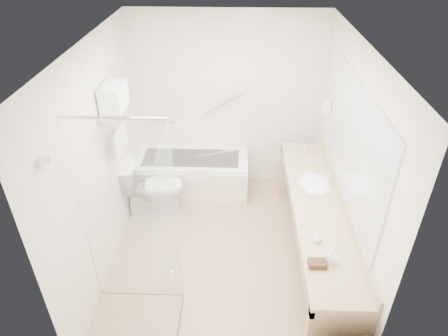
{
  "coord_description": "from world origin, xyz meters",
  "views": [
    {
      "loc": [
        0.14,
        -3.55,
        3.49
      ],
      "look_at": [
        0.0,
        0.3,
        1.0
      ],
      "focal_mm": 32.0,
      "sensor_mm": 36.0,
      "label": 1
    }
  ],
  "objects_px": {
    "bathtub": "(192,174)",
    "toilet": "(153,188)",
    "vanity_counter": "(316,219)",
    "amenity_basket": "(317,264)",
    "water_bottle_left": "(296,141)"
  },
  "relations": [
    {
      "from": "bathtub",
      "to": "toilet",
      "type": "bearing_deg",
      "value": -129.87
    },
    {
      "from": "vanity_counter",
      "to": "amenity_basket",
      "type": "distance_m",
      "value": 0.93
    },
    {
      "from": "vanity_counter",
      "to": "amenity_basket",
      "type": "bearing_deg",
      "value": -99.96
    },
    {
      "from": "vanity_counter",
      "to": "toilet",
      "type": "xyz_separation_m",
      "value": [
        -1.97,
        0.85,
        -0.24
      ]
    },
    {
      "from": "vanity_counter",
      "to": "amenity_basket",
      "type": "relative_size",
      "value": 17.31
    },
    {
      "from": "vanity_counter",
      "to": "water_bottle_left",
      "type": "relative_size",
      "value": 15.7
    },
    {
      "from": "vanity_counter",
      "to": "water_bottle_left",
      "type": "xyz_separation_m",
      "value": [
        -0.1,
        1.25,
        0.29
      ]
    },
    {
      "from": "bathtub",
      "to": "vanity_counter",
      "type": "bearing_deg",
      "value": -42.35
    },
    {
      "from": "amenity_basket",
      "to": "bathtub",
      "type": "bearing_deg",
      "value": 121.05
    },
    {
      "from": "amenity_basket",
      "to": "water_bottle_left",
      "type": "relative_size",
      "value": 0.91
    },
    {
      "from": "amenity_basket",
      "to": "toilet",
      "type": "bearing_deg",
      "value": 136.38
    },
    {
      "from": "vanity_counter",
      "to": "toilet",
      "type": "distance_m",
      "value": 2.16
    },
    {
      "from": "amenity_basket",
      "to": "water_bottle_left",
      "type": "xyz_separation_m",
      "value": [
        0.05,
        2.13,
        0.05
      ]
    },
    {
      "from": "bathtub",
      "to": "water_bottle_left",
      "type": "distance_m",
      "value": 1.57
    },
    {
      "from": "vanity_counter",
      "to": "water_bottle_left",
      "type": "height_order",
      "value": "water_bottle_left"
    }
  ]
}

